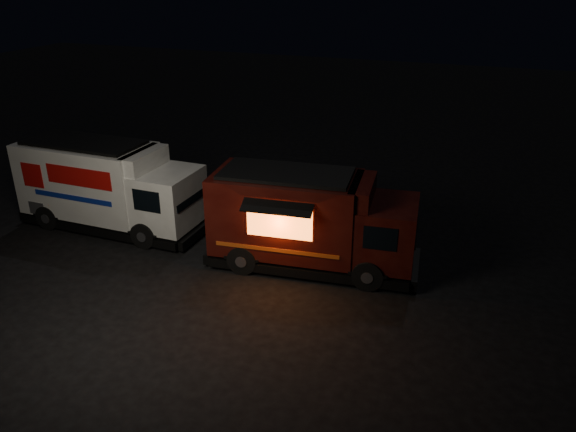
# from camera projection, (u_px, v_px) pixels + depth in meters

# --- Properties ---
(ground) EXTENTS (80.00, 80.00, 0.00)m
(ground) POSITION_uv_depth(u_px,v_px,m) (206.00, 270.00, 16.01)
(ground) COLOR black
(ground) RESTS_ON ground
(white_truck) EXTENTS (6.32, 2.20, 2.86)m
(white_truck) POSITION_uv_depth(u_px,v_px,m) (111.00, 186.00, 18.12)
(white_truck) COLOR white
(white_truck) RESTS_ON ground
(red_truck) EXTENTS (6.20, 2.86, 2.79)m
(red_truck) POSITION_uv_depth(u_px,v_px,m) (314.00, 221.00, 15.75)
(red_truck) COLOR #3B0F0A
(red_truck) RESTS_ON ground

